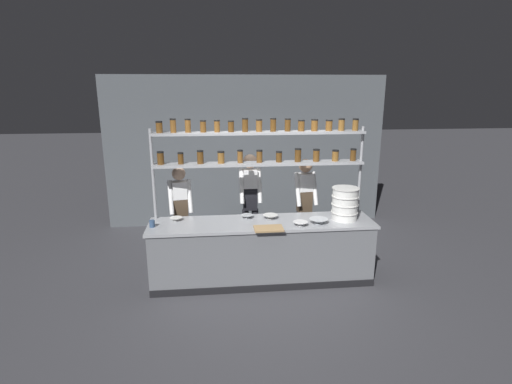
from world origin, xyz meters
name	(u,v)px	position (x,y,z in m)	size (l,w,h in m)	color
ground_plane	(262,279)	(0.00, 0.00, 0.00)	(40.00, 40.00, 0.00)	#3D3D42
back_wall	(246,152)	(0.00, 2.66, 1.52)	(5.67, 0.12, 3.04)	#4C5156
prep_counter	(262,251)	(0.00, 0.00, 0.46)	(3.27, 0.76, 0.92)	slate
spice_shelf_unit	(260,150)	(0.01, 0.33, 1.92)	(3.15, 0.28, 2.39)	#999BA0
chef_left	(181,210)	(-1.21, 0.65, 0.93)	(0.40, 0.32, 1.63)	black
chef_center	(250,199)	(-0.09, 0.82, 1.04)	(0.36, 0.31, 1.77)	black
chef_right	(305,202)	(0.80, 0.73, 0.98)	(0.39, 0.32, 1.70)	black
container_stack	(345,204)	(1.22, -0.01, 1.16)	(0.40, 0.40, 0.48)	white
cutting_board	(269,228)	(0.05, -0.32, 0.93)	(0.40, 0.26, 0.02)	#A88456
prep_bowl_near_left	(176,219)	(-1.24, 0.19, 0.94)	(0.18, 0.18, 0.05)	silver
prep_bowl_center_front	(300,224)	(0.52, -0.22, 0.95)	(0.21, 0.21, 0.06)	white
prep_bowl_center_back	(270,217)	(0.14, 0.13, 0.95)	(0.22, 0.22, 0.06)	silver
prep_bowl_near_right	(247,216)	(-0.20, 0.20, 0.94)	(0.18, 0.18, 0.05)	#B2B7BC
prep_bowl_far_left	(319,221)	(0.80, -0.16, 0.96)	(0.27, 0.27, 0.07)	silver
serving_cup_front	(152,224)	(-1.55, -0.05, 0.97)	(0.08, 0.08, 0.10)	#334C70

